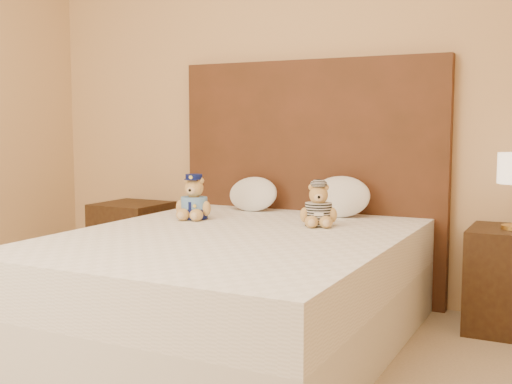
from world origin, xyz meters
TOP-DOWN VIEW (x-y plane):
  - bed at (0.00, 1.20)m, footprint 1.60×2.00m
  - headboard at (0.00, 2.21)m, footprint 1.75×0.08m
  - nightstand_left at (-1.25, 2.00)m, footprint 0.45×0.45m
  - teddy_police at (-0.44, 1.54)m, footprint 0.26×0.25m
  - teddy_prisoner at (0.29, 1.63)m, footprint 0.27×0.27m
  - pillow_left at (-0.31, 2.03)m, footprint 0.33×0.21m
  - pillow_right at (0.27, 2.03)m, footprint 0.37×0.24m

SIDE VIEW (x-z plane):
  - nightstand_left at x=-1.25m, z-range 0.00..0.55m
  - bed at x=0.00m, z-range 0.00..0.55m
  - pillow_left at x=-0.31m, z-range 0.55..0.78m
  - teddy_prisoner at x=0.29m, z-range 0.55..0.78m
  - teddy_police at x=-0.44m, z-range 0.55..0.81m
  - pillow_right at x=0.27m, z-range 0.55..0.81m
  - headboard at x=0.00m, z-range 0.00..1.50m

